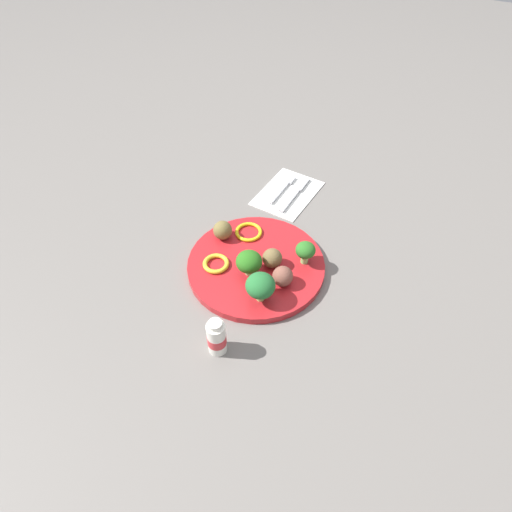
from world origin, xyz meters
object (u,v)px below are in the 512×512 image
Objects in this scene: meatball_back_right at (223,230)px; knife at (296,192)px; broccoli_floret_back_right at (260,286)px; broccoli_floret_front_right at (248,262)px; fork at (283,187)px; broccoli_floret_front_left at (305,251)px; plate at (256,265)px; pepper_ring_front_right at (249,232)px; meatball_far_rim at (283,276)px; pepper_ring_center at (216,264)px; meatball_back_left at (272,258)px; napkin at (288,193)px; yogurt_bottle at (217,338)px.

meatball_back_right reaches higher than knife.
broccoli_floret_back_right is 0.07m from broccoli_floret_front_right.
fork is 0.04m from knife.
broccoli_floret_front_right is 0.30m from fork.
plate is at bearing 117.67° from broccoli_floret_front_left.
meatball_back_right is 0.06m from pepper_ring_front_right.
broccoli_floret_back_right is at bearing -148.78° from plate.
broccoli_floret_front_left is (0.05, -0.09, 0.04)m from plate.
fork is (0.19, 0.00, -0.01)m from pepper_ring_front_right.
plate is at bearing 69.93° from meatball_far_rim.
pepper_ring_center is 0.11m from pepper_ring_front_right.
pepper_ring_center is 0.30m from fork.
plate is 4.57× the size of broccoli_floret_back_right.
broccoli_floret_back_right reaches higher than plate.
broccoli_floret_back_right is (-0.12, 0.04, 0.01)m from broccoli_floret_front_left.
napkin is (0.24, 0.07, -0.03)m from meatball_back_left.
meatball_far_rim reaches higher than pepper_ring_center.
fork is at bearing 0.75° from pepper_ring_front_right.
fork is (0.29, 0.12, -0.03)m from meatball_far_rim.
pepper_ring_front_right is at bearing 33.90° from broccoli_floret_back_right.
plate is at bearing -143.32° from pepper_ring_front_right.
meatball_back_right is at bearing 26.97° from yogurt_bottle.
meatball_back_left is 0.11m from pepper_ring_front_right.
knife is at bearing -9.51° from pepper_ring_center.
broccoli_floret_front_left is 0.26m from fork.
broccoli_floret_front_right is 0.37× the size of knife.
pepper_ring_front_right is 0.19m from knife.
meatball_far_rim is at bearing -14.48° from yogurt_bottle.
broccoli_floret_front_left is 0.94× the size of pepper_ring_center.
broccoli_floret_front_right is 1.33× the size of meatball_back_right.
knife is (0.28, 0.09, -0.03)m from meatball_far_rim.
meatball_far_rim is 0.18m from meatball_back_right.
meatball_back_right is 0.23m from napkin.
meatball_far_rim is (-0.07, 0.02, -0.01)m from broccoli_floret_front_left.
napkin is at bearing 7.80° from yogurt_bottle.
knife is (0.34, 0.07, -0.05)m from broccoli_floret_back_right.
meatball_back_right is at bearing 128.53° from pepper_ring_front_right.
pepper_ring_center is at bearing 173.82° from napkin.
pepper_ring_center is (-0.02, 0.14, -0.02)m from meatball_far_rim.
broccoli_floret_front_right is 1.00× the size of pepper_ring_center.
pepper_ring_center is 0.37× the size of knife.
broccoli_floret_back_right reaches higher than meatball_back_left.
broccoli_floret_back_right is 1.14× the size of broccoli_floret_front_right.
broccoli_floret_front_right is at bearing -80.79° from pepper_ring_center.
broccoli_floret_back_right reaches higher than knife.
knife is (0.26, 0.02, -0.00)m from plate.
broccoli_floret_front_left is 0.07m from meatball_far_rim.
pepper_ring_front_right is at bearing 36.68° from plate.
broccoli_floret_front_right is 0.68× the size of yogurt_bottle.
broccoli_floret_front_right reaches higher than meatball_far_rim.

